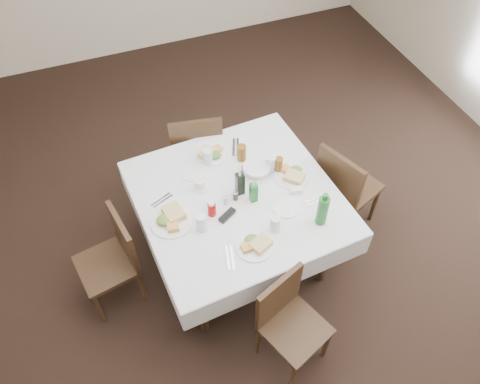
{
  "coord_description": "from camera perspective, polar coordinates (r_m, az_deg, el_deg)",
  "views": [
    {
      "loc": [
        -0.79,
        -1.89,
        3.38
      ],
      "look_at": [
        0.0,
        0.15,
        0.8
      ],
      "focal_mm": 35.0,
      "sensor_mm": 36.0,
      "label": 1
    }
  ],
  "objects": [
    {
      "name": "water_w",
      "position": [
        3.19,
        -4.7,
        -3.73
      ],
      "size": [
        0.08,
        0.08,
        0.14
      ],
      "color": "silver",
      "rests_on": "dining_table"
    },
    {
      "name": "meal_west",
      "position": [
        3.29,
        -8.39,
        -3.26
      ],
      "size": [
        0.3,
        0.3,
        0.07
      ],
      "color": "white",
      "rests_on": "dining_table"
    },
    {
      "name": "chair_east",
      "position": [
        3.89,
        12.51,
        0.78
      ],
      "size": [
        0.56,
        0.56,
        0.91
      ],
      "color": "#312010",
      "rests_on": "ground"
    },
    {
      "name": "water_n",
      "position": [
        3.59,
        -3.96,
        4.3
      ],
      "size": [
        0.08,
        0.08,
        0.14
      ],
      "color": "silver",
      "rests_on": "dining_table"
    },
    {
      "name": "chair_north",
      "position": [
        4.11,
        -5.33,
        5.37
      ],
      "size": [
        0.51,
        0.51,
        0.92
      ],
      "color": "#312010",
      "rests_on": "ground"
    },
    {
      "name": "dining_table",
      "position": [
        3.47,
        -0.33,
        -1.25
      ],
      "size": [
        1.51,
        1.51,
        0.76
      ],
      "color": "#312010",
      "rests_on": "ground"
    },
    {
      "name": "bread_basket",
      "position": [
        3.54,
        2.03,
        2.67
      ],
      "size": [
        0.23,
        0.23,
        0.08
      ],
      "color": "silver",
      "rests_on": "dining_table"
    },
    {
      "name": "cutlery_w",
      "position": [
        3.43,
        -9.49,
        -1.01
      ],
      "size": [
        0.17,
        0.11,
        0.01
      ],
      "color": "silver",
      "rests_on": "dining_table"
    },
    {
      "name": "sugar_caddy",
      "position": [
        3.44,
        6.89,
        0.22
      ],
      "size": [
        0.1,
        0.06,
        0.04
      ],
      "color": "white",
      "rests_on": "dining_table"
    },
    {
      "name": "coffee_mug",
      "position": [
        3.44,
        -4.86,
        0.9
      ],
      "size": [
        0.12,
        0.12,
        0.09
      ],
      "color": "white",
      "rests_on": "dining_table"
    },
    {
      "name": "iced_tea_b",
      "position": [
        3.55,
        4.72,
        3.33
      ],
      "size": [
        0.06,
        0.06,
        0.13
      ],
      "color": "brown",
      "rests_on": "dining_table"
    },
    {
      "name": "sunglasses",
      "position": [
        3.28,
        -1.57,
        -2.85
      ],
      "size": [
        0.14,
        0.11,
        0.03
      ],
      "color": "black",
      "rests_on": "dining_table"
    },
    {
      "name": "ketchup_bottle",
      "position": [
        3.27,
        -3.46,
        -2.07
      ],
      "size": [
        0.06,
        0.06,
        0.13
      ],
      "color": "#A70706",
      "rests_on": "dining_table"
    },
    {
      "name": "room_shell",
      "position": [
        2.65,
        1.14,
        10.48
      ],
      "size": [
        6.04,
        7.04,
        2.8
      ],
      "color": "beige",
      "rests_on": "ground"
    },
    {
      "name": "oil_cruet_dark",
      "position": [
        3.36,
        -0.01,
        1.11
      ],
      "size": [
        0.06,
        0.06,
        0.24
      ],
      "color": "black",
      "rests_on": "dining_table"
    },
    {
      "name": "cutlery_s",
      "position": [
        3.1,
        -1.22,
        -8.04
      ],
      "size": [
        0.09,
        0.19,
        0.01
      ],
      "color": "silver",
      "rests_on": "dining_table"
    },
    {
      "name": "ground_plane",
      "position": [
        3.96,
        0.76,
        -9.09
      ],
      "size": [
        7.0,
        7.0,
        0.0
      ],
      "primitive_type": "plane",
      "color": "black"
    },
    {
      "name": "meal_east",
      "position": [
        3.54,
        6.44,
        2.12
      ],
      "size": [
        0.27,
        0.27,
        0.06
      ],
      "color": "white",
      "rests_on": "dining_table"
    },
    {
      "name": "water_e",
      "position": [
        3.54,
        3.78,
        3.46
      ],
      "size": [
        0.07,
        0.07,
        0.14
      ],
      "color": "silver",
      "rests_on": "dining_table"
    },
    {
      "name": "chair_south",
      "position": [
        3.24,
        5.8,
        -14.88
      ],
      "size": [
        0.5,
        0.5,
        0.82
      ],
      "color": "#312010",
      "rests_on": "ground"
    },
    {
      "name": "chair_west",
      "position": [
        3.56,
        -14.98,
        -7.46
      ],
      "size": [
        0.47,
        0.47,
        0.84
      ],
      "color": "#312010",
      "rests_on": "ground"
    },
    {
      "name": "meal_south",
      "position": [
        3.13,
        1.84,
        -6.42
      ],
      "size": [
        0.25,
        0.25,
        0.06
      ],
      "color": "white",
      "rests_on": "dining_table"
    },
    {
      "name": "green_bottle",
      "position": [
        3.22,
        10.03,
        -2.19
      ],
      "size": [
        0.08,
        0.08,
        0.29
      ],
      "color": "#1A6724",
      "rests_on": "dining_table"
    },
    {
      "name": "cutlery_n",
      "position": [
        3.75,
        -0.53,
        5.47
      ],
      "size": [
        0.12,
        0.21,
        0.01
      ],
      "color": "silver",
      "rests_on": "dining_table"
    },
    {
      "name": "cutlery_e",
      "position": [
        3.43,
        9.39,
        -0.94
      ],
      "size": [
        0.19,
        0.06,
        0.01
      ],
      "color": "silver",
      "rests_on": "dining_table"
    },
    {
      "name": "pepper_shaker",
      "position": [
        3.36,
        -0.56,
        -0.43
      ],
      "size": [
        0.04,
        0.04,
        0.08
      ],
      "color": "#3B281D",
      "rests_on": "dining_table"
    },
    {
      "name": "meal_north",
      "position": [
        3.68,
        -3.47,
        4.69
      ],
      "size": [
        0.25,
        0.25,
        0.05
      ],
      "color": "white",
      "rests_on": "dining_table"
    },
    {
      "name": "oil_cruet_green",
      "position": [
        3.32,
        1.66,
        0.01
      ],
      "size": [
        0.05,
        0.05,
        0.21
      ],
      "color": "#1A6724",
      "rests_on": "dining_table"
    },
    {
      "name": "salt_shaker",
      "position": [
        3.34,
        -1.82,
        -1.02
      ],
      "size": [
        0.03,
        0.03,
        0.08
      ],
      "color": "white",
      "rests_on": "dining_table"
    },
    {
      "name": "iced_tea_a",
      "position": [
        3.61,
        0.21,
        4.78
      ],
      "size": [
        0.07,
        0.07,
        0.14
      ],
      "color": "brown",
      "rests_on": "dining_table"
    },
    {
      "name": "side_plate_b",
      "position": [
        3.35,
        5.61,
        -2.05
      ],
      "size": [
        0.17,
        0.17,
        0.01
      ],
      "color": "white",
      "rests_on": "dining_table"
    },
    {
      "name": "side_plate_a",
      "position": [
        3.56,
        -5.95,
        2.14
      ],
      "size": [
        0.14,
        0.14,
        0.01
      ],
      "color": "white",
      "rests_on": "dining_table"
    },
    {
      "name": "water_s",
      "position": [
        3.18,
        4.3,
        -3.91
      ],
      "size": [
        0.07,
        0.07,
        0.13
      ],
      "color": "silver",
      "rests_on": "dining_table"
    }
  ]
}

